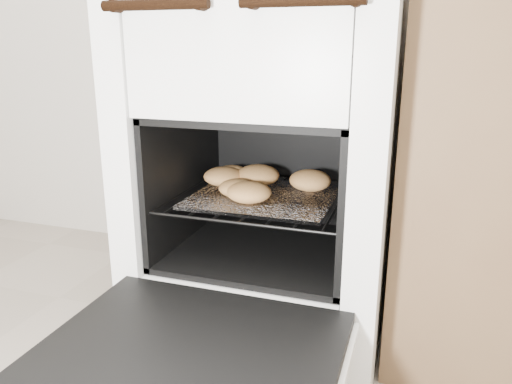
% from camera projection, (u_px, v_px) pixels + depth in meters
% --- Properties ---
extents(stove, '(0.62, 0.69, 0.95)m').
position_uv_depth(stove, '(274.00, 158.00, 1.32)').
color(stove, white).
rests_on(stove, ground).
extents(oven_door, '(0.56, 0.43, 0.04)m').
position_uv_depth(oven_door, '(192.00, 354.00, 0.92)').
color(oven_door, black).
rests_on(oven_door, stove).
extents(oven_rack, '(0.45, 0.43, 0.01)m').
position_uv_depth(oven_rack, '(266.00, 197.00, 1.28)').
color(oven_rack, black).
rests_on(oven_rack, stove).
extents(foil_sheet, '(0.35, 0.31, 0.01)m').
position_uv_depth(foil_sheet, '(264.00, 197.00, 1.26)').
color(foil_sheet, white).
rests_on(foil_sheet, oven_rack).
extents(baked_rolls, '(0.38, 0.30, 0.06)m').
position_uv_depth(baked_rolls, '(255.00, 180.00, 1.30)').
color(baked_rolls, tan).
rests_on(baked_rolls, foil_sheet).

